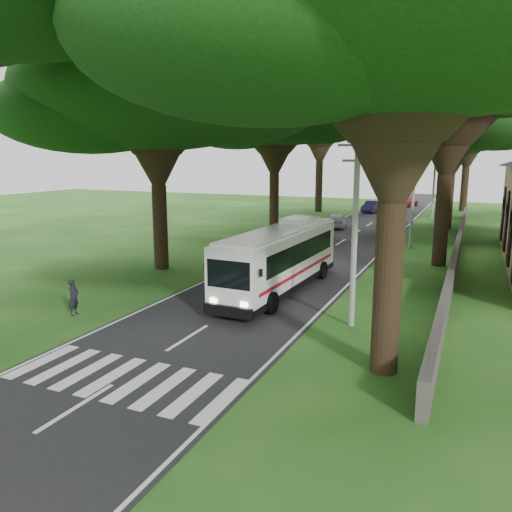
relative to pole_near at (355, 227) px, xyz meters
The scene contains 19 objects.
ground 9.15m from the pole_near, 132.51° to the right, with size 140.00×140.00×0.00m, color #1A4B15.
road 20.21m from the pole_near, 106.14° to the left, with size 8.00×120.00×0.04m, color black.
crosswalk 10.57m from the pole_near, 124.51° to the right, with size 8.00×3.00×0.01m, color silver.
property_wall 18.68m from the pole_near, 79.00° to the left, with size 0.35×50.00×1.20m, color #383533.
pole_near is the anchor object (origin of this frame).
pole_mid 20.00m from the pole_near, 90.00° to the left, with size 1.60×0.24×8.00m.
pole_far 40.00m from the pole_near, 90.00° to the left, with size 1.60×0.24×8.00m.
tree_l_mida 16.10m from the pole_near, 156.04° to the left, with size 16.20×16.20×14.07m.
tree_l_midb 28.10m from the pole_near, 118.44° to the left, with size 14.96×14.96×14.11m.
tree_l_far 45.13m from the pole_near, 108.43° to the left, with size 14.84×14.84×16.22m.
tree_r_near 8.39m from the pole_near, 63.43° to the right, with size 16.26×16.26×14.79m.
tree_r_mida 16.13m from the pole_near, 79.88° to the left, with size 13.37×13.37×14.80m.
tree_r_midb 32.68m from the pole_near, 86.42° to the left, with size 16.06×16.06×13.96m.
tree_r_far 50.59m from the pole_near, 86.57° to the left, with size 14.63×14.63×14.48m.
coach_bus 6.61m from the pole_near, 139.77° to the left, with size 2.95×11.27×3.30m.
distant_car_a 29.60m from the pole_near, 105.81° to the left, with size 1.69×4.21×1.44m, color #B2B1B6.
distant_car_b 44.47m from the pole_near, 99.78° to the left, with size 1.50×4.31×1.42m, color #272352.
distant_car_c 53.44m from the pole_near, 94.77° to the left, with size 2.00×4.92×1.43m, color maroon.
pedestrian 12.64m from the pole_near, 163.15° to the right, with size 0.59×0.39×1.63m, color black.
Camera 1 is at (9.83, -13.83, 6.97)m, focal length 35.00 mm.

